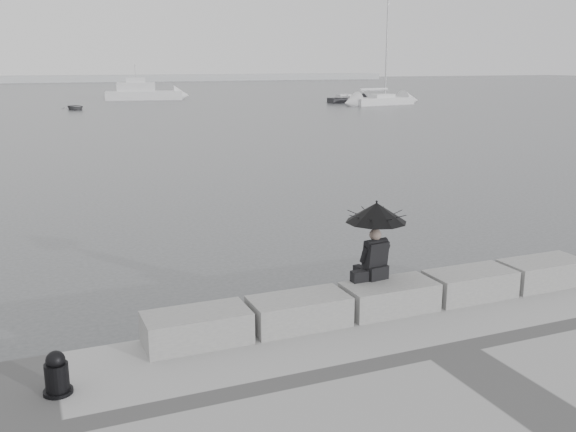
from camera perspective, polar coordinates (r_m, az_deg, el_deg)
name	(u,v)px	position (r m, az deg, el deg)	size (l,w,h in m)	color
ground	(375,328)	(11.88, 7.71, -9.83)	(360.00, 360.00, 0.00)	#3F4143
stone_block_far_left	(197,328)	(9.99, -8.12, -9.82)	(1.60, 0.80, 0.50)	slate
stone_block_left	(299,312)	(10.50, 0.98, -8.49)	(1.60, 0.80, 0.50)	slate
stone_block_centre	(389,297)	(11.25, 9.00, -7.13)	(1.60, 0.80, 0.50)	slate
stone_block_right	(470,284)	(12.19, 15.86, -5.85)	(1.60, 0.80, 0.50)	slate
stone_block_far_right	(542,273)	(13.28, 21.65, -4.71)	(1.60, 0.80, 0.50)	slate
seated_person	(376,224)	(11.12, 7.86, -0.69)	(1.07, 1.07, 1.39)	black
bag	(360,276)	(11.15, 6.39, -5.34)	(0.29, 0.17, 0.19)	black
mooring_bollard	(57,376)	(9.01, -19.86, -13.25)	(0.38, 0.38, 0.60)	black
distant_landmass	(2,79)	(163.93, -24.07, 11.05)	(180.00, 8.00, 2.80)	#A9ACAF
sailboat_right	(382,100)	(74.05, 8.32, 10.16)	(7.95, 3.60, 12.90)	silver
motor_cruiser	(144,93)	(84.96, -12.68, 10.64)	(9.79, 4.50, 4.50)	silver
small_motorboat	(349,100)	(77.60, 5.42, 10.24)	(5.11, 1.83, 1.10)	black
dinghy	(75,107)	(69.08, -18.37, 9.17)	(3.10, 1.31, 0.52)	gray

